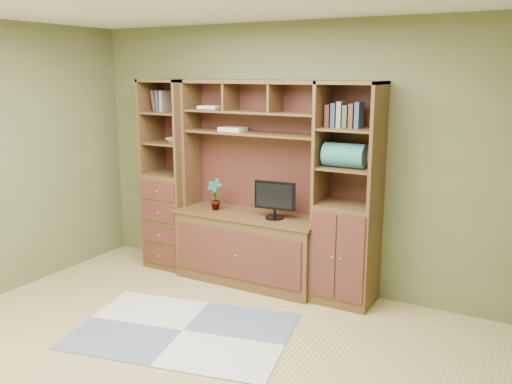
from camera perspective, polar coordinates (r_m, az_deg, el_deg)
The scene contains 11 objects.
room at distance 3.76m, azimuth -10.18°, elevation -0.37°, with size 4.60×4.10×2.64m.
center_hutch at distance 5.38m, azimuth -0.82°, elevation 0.75°, with size 1.54×0.53×2.05m, color #54381D.
left_tower at distance 5.97m, azimuth -8.97°, elevation 1.77°, with size 0.50×0.45×2.05m, color #54381D.
right_tower at distance 5.00m, azimuth 9.64°, elevation -0.36°, with size 0.55×0.45×2.05m, color #54381D.
rug at distance 4.72m, azimuth -7.70°, elevation -14.29°, with size 1.76×1.17×0.01m, color #A0A5A6.
monitor at distance 5.22m, azimuth 1.99°, elevation -0.12°, with size 0.41×0.18×0.51m, color black.
orchid at distance 5.58m, azimuth -4.35°, elevation -0.25°, with size 0.17×0.12×0.33m, color #A24E37.
magazines at distance 5.49m, azimuth -2.46°, elevation 6.63°, with size 0.25×0.18×0.04m, color beige.
bowl at distance 5.86m, azimuth -8.51°, elevation 5.44°, with size 0.19×0.19×0.05m, color beige.
blanket_teal at distance 4.89m, azimuth 9.34°, elevation 3.83°, with size 0.38×0.22×0.22m, color #296C67.
blanket_red at distance 4.99m, azimuth 10.75°, elevation 3.84°, with size 0.36×0.20×0.20m, color brown.
Camera 1 is at (2.34, -2.83, 2.13)m, focal length 38.00 mm.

